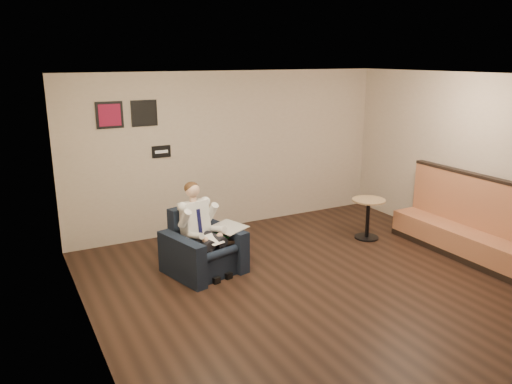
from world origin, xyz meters
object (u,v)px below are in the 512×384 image
seated_man (208,233)px  coffee_mug (233,227)px  cafe_table (368,219)px  side_table (223,250)px  smartphone (223,230)px  banquette (463,216)px  green_folder (220,235)px  armchair (203,242)px

seated_man → coffee_mug: (0.51, 0.28, -0.07)m
seated_man → cafe_table: seated_man is taller
side_table → smartphone: smartphone is taller
smartphone → banquette: 3.76m
green_folder → banquette: (3.57, -1.30, 0.12)m
smartphone → cafe_table: bearing=13.6°
armchair → cafe_table: size_ratio=1.35×
coffee_mug → smartphone: (-0.14, 0.07, -0.05)m
coffee_mug → cafe_table: bearing=-4.1°
armchair → green_folder: size_ratio=1.87×
armchair → smartphone: bearing=14.3°
green_folder → smartphone: (0.12, 0.18, -0.00)m
side_table → green_folder: size_ratio=1.22×
side_table → coffee_mug: bearing=24.8°
armchair → green_folder: (0.29, 0.04, 0.05)m
armchair → cafe_table: bearing=-15.2°
side_table → smartphone: (0.08, 0.17, 0.26)m
green_folder → coffee_mug: size_ratio=4.74×
coffee_mug → smartphone: coffee_mug is taller
seated_man → smartphone: seated_man is taller
side_table → cafe_table: cafe_table is taller
coffee_mug → cafe_table: 2.48m
armchair → smartphone: armchair is taller
coffee_mug → banquette: 3.60m
smartphone → coffee_mug: bearing=-7.1°
green_folder → banquette: bearing=-20.0°
green_folder → side_table: bearing=24.8°
armchair → seated_man: bearing=-90.0°
armchair → green_folder: armchair is taller
cafe_table → armchair: bearing=179.7°
smartphone → banquette: banquette is taller
green_folder → coffee_mug: coffee_mug is taller
side_table → smartphone: 0.32m
armchair → seated_man: size_ratio=0.75×
side_table → coffee_mug: size_ratio=5.79×
coffee_mug → smartphone: bearing=154.0°
smartphone → green_folder: bearing=-104.0°
coffee_mug → armchair: bearing=-163.5°
armchair → seated_man: (0.03, -0.12, 0.17)m
green_folder → banquette: banquette is taller
banquette → smartphone: bearing=156.7°
armchair → green_folder: bearing=-6.5°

